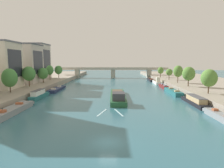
{
  "coord_description": "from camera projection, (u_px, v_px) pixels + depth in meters",
  "views": [
    {
      "loc": [
        0.88,
        -25.19,
        11.22
      ],
      "look_at": [
        0.0,
        44.94,
        2.59
      ],
      "focal_mm": 30.69,
      "sensor_mm": 36.0,
      "label": 1
    }
  ],
  "objects": [
    {
      "name": "quay_right",
      "position": [
        210.0,
        85.0,
        80.32
      ],
      "size": [
        36.0,
        170.0,
        2.04
      ],
      "primitive_type": "cube",
      "color": "gray",
      "rests_on": "ground"
    },
    {
      "name": "tree_left_midway",
      "position": [
        58.0,
        70.0,
        101.42
      ],
      "size": [
        4.06,
        4.06,
        6.53
      ],
      "color": "brown",
      "rests_on": "quay_left"
    },
    {
      "name": "moored_boat_right_end",
      "position": [
        151.0,
        80.0,
        107.03
      ],
      "size": [
        2.74,
        14.4,
        2.11
      ],
      "color": "black",
      "rests_on": "ground"
    },
    {
      "name": "tree_right_third",
      "position": [
        161.0,
        70.0,
        105.92
      ],
      "size": [
        3.28,
        3.28,
        5.68
      ],
      "color": "brown",
      "rests_on": "quay_right"
    },
    {
      "name": "tree_right_far",
      "position": [
        209.0,
        78.0,
        53.02
      ],
      "size": [
        4.35,
        4.35,
        6.81
      ],
      "color": "brown",
      "rests_on": "quay_right"
    },
    {
      "name": "tree_left_by_lamp",
      "position": [
        10.0,
        78.0,
        55.04
      ],
      "size": [
        4.32,
        4.32,
        6.93
      ],
      "color": "brown",
      "rests_on": "quay_left"
    },
    {
      "name": "moored_boat_right_second",
      "position": [
        163.0,
        86.0,
        78.75
      ],
      "size": [
        2.11,
        10.5,
        2.32
      ],
      "color": "maroon",
      "rests_on": "ground"
    },
    {
      "name": "building_left_middle",
      "position": [
        20.0,
        63.0,
        78.72
      ],
      "size": [
        15.97,
        12.17,
        15.9
      ],
      "color": "#BCB2A8",
      "rests_on": "quay_left"
    },
    {
      "name": "moored_boat_left_midway",
      "position": [
        39.0,
        95.0,
        56.35
      ],
      "size": [
        2.26,
        11.18,
        2.72
      ],
      "color": "#23666B",
      "rests_on": "ground"
    },
    {
      "name": "tree_right_by_lamp",
      "position": [
        189.0,
        74.0,
        67.74
      ],
      "size": [
        4.42,
        4.42,
        7.01
      ],
      "color": "brown",
      "rests_on": "quay_right"
    },
    {
      "name": "tree_right_second",
      "position": [
        178.0,
        71.0,
        79.04
      ],
      "size": [
        3.83,
        3.83,
        7.17
      ],
      "color": "brown",
      "rests_on": "quay_right"
    },
    {
      "name": "moored_boat_right_lone",
      "position": [
        157.0,
        82.0,
        92.25
      ],
      "size": [
        2.57,
        12.23,
        3.59
      ],
      "color": "silver",
      "rests_on": "ground"
    },
    {
      "name": "quay_left",
      "position": [
        15.0,
        85.0,
        81.35
      ],
      "size": [
        36.0,
        170.0,
        2.04
      ],
      "primitive_type": "cube",
      "color": "gray",
      "rests_on": "ground"
    },
    {
      "name": "ground_plane",
      "position": [
        108.0,
        142.0,
        26.38
      ],
      "size": [
        400.0,
        400.0,
        0.0
      ],
      "primitive_type": "plane",
      "color": "#336675"
    },
    {
      "name": "moored_boat_right_far",
      "position": [
        173.0,
        92.0,
        65.22
      ],
      "size": [
        2.71,
        14.23,
        2.42
      ],
      "color": "#23666B",
      "rests_on": "ground"
    },
    {
      "name": "tree_left_end_of_row",
      "position": [
        43.0,
        73.0,
        78.94
      ],
      "size": [
        4.19,
        4.19,
        6.23
      ],
      "color": "brown",
      "rests_on": "quay_left"
    },
    {
      "name": "moored_boat_left_second",
      "position": [
        13.0,
        110.0,
        41.16
      ],
      "size": [
        3.1,
        14.99,
        2.36
      ],
      "color": "gray",
      "rests_on": "ground"
    },
    {
      "name": "tree_right_end_of_row",
      "position": [
        169.0,
        72.0,
        91.72
      ],
      "size": [
        3.21,
        3.21,
        5.26
      ],
      "color": "brown",
      "rests_on": "quay_right"
    },
    {
      "name": "tree_left_distant",
      "position": [
        50.0,
        70.0,
        89.63
      ],
      "size": [
        3.49,
        3.49,
        6.95
      ],
      "color": "brown",
      "rests_on": "quay_left"
    },
    {
      "name": "wake_behind_barge",
      "position": [
        110.0,
        112.0,
        41.47
      ],
      "size": [
        5.6,
        5.89,
        0.03
      ],
      "color": "#A5D1DB",
      "rests_on": "ground"
    },
    {
      "name": "tree_left_past_mid",
      "position": [
        29.0,
        74.0,
        67.35
      ],
      "size": [
        4.54,
        4.54,
        7.13
      ],
      "color": "brown",
      "rests_on": "quay_left"
    },
    {
      "name": "building_left_far_end",
      "position": [
        37.0,
        61.0,
        96.17
      ],
      "size": [
        10.5,
        12.82,
        17.53
      ],
      "color": "#BCB2A8",
      "rests_on": "quay_left"
    },
    {
      "name": "moored_boat_left_downstream",
      "position": [
        57.0,
        89.0,
        72.18
      ],
      "size": [
        2.98,
        15.24,
        2.07
      ],
      "color": "#1E284C",
      "rests_on": "ground"
    },
    {
      "name": "moored_boat_right_gap_after",
      "position": [
        220.0,
        116.0,
        36.76
      ],
      "size": [
        2.04,
        10.12,
        2.31
      ],
      "color": "gray",
      "rests_on": "ground"
    },
    {
      "name": "bridge_far",
      "position": [
        113.0,
        71.0,
        124.26
      ],
      "size": [
        70.51,
        4.4,
        6.81
      ],
      "color": "#ADA899",
      "rests_on": "ground"
    },
    {
      "name": "barge_midriver",
      "position": [
        118.0,
        96.0,
        55.55
      ],
      "size": [
        4.37,
        22.67,
        3.08
      ],
      "color": "#235633",
      "rests_on": "ground"
    },
    {
      "name": "moored_boat_right_downstream",
      "position": [
        195.0,
        101.0,
        49.02
      ],
      "size": [
        2.62,
        13.6,
        2.27
      ],
      "color": "black",
      "rests_on": "ground"
    }
  ]
}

